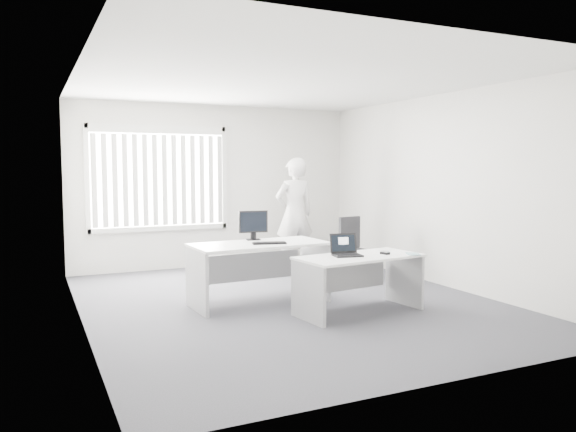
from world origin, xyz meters
name	(u,v)px	position (x,y,z in m)	size (l,w,h in m)	color
ground	(288,302)	(0.00, 0.00, 0.00)	(6.00, 6.00, 0.00)	#4F4F56
wall_back	(216,186)	(0.00, 3.00, 1.40)	(5.00, 0.02, 2.80)	silver
wall_front	(450,210)	(0.00, -3.00, 1.40)	(5.00, 0.02, 2.80)	silver
wall_left	(79,198)	(-2.50, 0.00, 1.40)	(0.02, 6.00, 2.80)	silver
wall_right	(444,190)	(2.50, 0.00, 1.40)	(0.02, 6.00, 2.80)	silver
ceiling	(288,82)	(0.00, 0.00, 2.80)	(5.00, 6.00, 0.02)	silver
window	(159,178)	(-1.00, 2.96, 1.55)	(2.32, 0.06, 1.76)	silver
blinds	(160,180)	(-1.00, 2.90, 1.52)	(2.20, 0.10, 1.50)	silver
desk_near	(359,272)	(0.55, -0.82, 0.50)	(1.58, 0.89, 0.69)	white
desk_far	(259,260)	(-0.36, 0.10, 0.56)	(1.75, 0.89, 0.78)	white
office_chair	(355,259)	(1.61, 0.97, 0.30)	(0.63, 0.63, 0.96)	black
person	(295,214)	(1.10, 2.10, 0.95)	(0.69, 0.45, 1.89)	silver
laptop	(347,245)	(0.40, -0.80, 0.82)	(0.33, 0.29, 0.26)	black
paper_sheet	(389,254)	(0.91, -0.90, 0.69)	(0.31, 0.22, 0.00)	white
mouse	(385,252)	(0.88, -0.88, 0.71)	(0.06, 0.11, 0.05)	#B8B8BA
booklet	(413,254)	(1.19, -1.02, 0.69)	(0.14, 0.20, 0.01)	silver
keyboard	(269,243)	(-0.28, -0.04, 0.79)	(0.42, 0.14, 0.02)	black
monitor	(253,225)	(-0.32, 0.40, 0.97)	(0.39, 0.12, 0.39)	black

